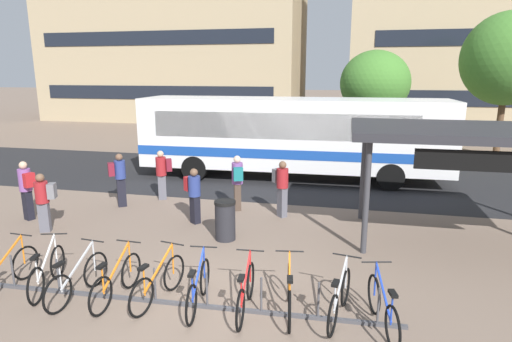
{
  "coord_description": "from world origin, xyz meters",
  "views": [
    {
      "loc": [
        2.34,
        -6.79,
        4.19
      ],
      "look_at": [
        -0.15,
        4.34,
        1.53
      ],
      "focal_mm": 29.74,
      "sensor_mm": 36.0,
      "label": 1
    }
  ],
  "objects_px": {
    "commuter_teal_pack_0": "(237,179)",
    "commuter_grey_pack_4": "(44,199)",
    "parked_bicycle_blue_9": "(383,308)",
    "commuter_red_pack_2": "(26,187)",
    "street_tree_0": "(375,83)",
    "street_tree_1": "(508,59)",
    "parked_bicycle_blue_5": "(198,288)",
    "city_bus": "(294,135)",
    "trash_bin": "(225,220)",
    "parked_bicycle_silver_8": "(340,299)",
    "commuter_maroon_pack_6": "(162,172)",
    "parked_bicycle_orange_0": "(5,272)",
    "parked_bicycle_orange_3": "(117,281)",
    "parked_bicycle_silver_2": "(78,280)",
    "commuter_maroon_pack_3": "(119,176)",
    "parked_bicycle_white_1": "(47,272)",
    "commuter_red_pack_1": "(194,192)",
    "commuter_grey_pack_5": "(282,185)",
    "parked_bicycle_orange_7": "(289,294)",
    "transit_shelter": "(482,135)",
    "parked_bicycle_orange_4": "(159,283)",
    "parked_bicycle_red_6": "(246,293)"
  },
  "relations": [
    {
      "from": "parked_bicycle_orange_7",
      "to": "transit_shelter",
      "type": "xyz_separation_m",
      "value": [
        3.98,
        4.24,
        2.34
      ]
    },
    {
      "from": "parked_bicycle_orange_3",
      "to": "transit_shelter",
      "type": "height_order",
      "value": "transit_shelter"
    },
    {
      "from": "parked_bicycle_orange_4",
      "to": "commuter_red_pack_2",
      "type": "relative_size",
      "value": 0.98
    },
    {
      "from": "parked_bicycle_white_1",
      "to": "commuter_red_pack_1",
      "type": "height_order",
      "value": "commuter_red_pack_1"
    },
    {
      "from": "commuter_teal_pack_0",
      "to": "commuter_grey_pack_4",
      "type": "distance_m",
      "value": 5.38
    },
    {
      "from": "commuter_red_pack_2",
      "to": "commuter_teal_pack_0",
      "type": "bearing_deg",
      "value": -136.07
    },
    {
      "from": "parked_bicycle_orange_4",
      "to": "parked_bicycle_blue_9",
      "type": "distance_m",
      "value": 4.01
    },
    {
      "from": "parked_bicycle_white_1",
      "to": "commuter_red_pack_2",
      "type": "bearing_deg",
      "value": 27.8
    },
    {
      "from": "commuter_teal_pack_0",
      "to": "trash_bin",
      "type": "xyz_separation_m",
      "value": [
        0.3,
        -2.34,
        -0.48
      ]
    },
    {
      "from": "parked_bicycle_orange_0",
      "to": "parked_bicycle_silver_8",
      "type": "relative_size",
      "value": 1.01
    },
    {
      "from": "commuter_red_pack_1",
      "to": "parked_bicycle_white_1",
      "type": "bearing_deg",
      "value": -71.05
    },
    {
      "from": "trash_bin",
      "to": "street_tree_1",
      "type": "relative_size",
      "value": 0.14
    },
    {
      "from": "parked_bicycle_orange_3",
      "to": "commuter_red_pack_2",
      "type": "xyz_separation_m",
      "value": [
        -4.86,
        3.5,
        0.62
      ]
    },
    {
      "from": "parked_bicycle_orange_0",
      "to": "parked_bicycle_white_1",
      "type": "xyz_separation_m",
      "value": [
        0.79,
        0.19,
        0.0
      ]
    },
    {
      "from": "commuter_grey_pack_4",
      "to": "commuter_maroon_pack_3",
      "type": "bearing_deg",
      "value": -129.59
    },
    {
      "from": "parked_bicycle_silver_2",
      "to": "parked_bicycle_orange_3",
      "type": "distance_m",
      "value": 0.76
    },
    {
      "from": "parked_bicycle_orange_3",
      "to": "parked_bicycle_orange_7",
      "type": "relative_size",
      "value": 1.01
    },
    {
      "from": "parked_bicycle_blue_9",
      "to": "commuter_red_pack_2",
      "type": "relative_size",
      "value": 0.97
    },
    {
      "from": "commuter_red_pack_2",
      "to": "trash_bin",
      "type": "bearing_deg",
      "value": -158.62
    },
    {
      "from": "commuter_maroon_pack_6",
      "to": "commuter_grey_pack_5",
      "type": "bearing_deg",
      "value": 139.55
    },
    {
      "from": "commuter_maroon_pack_3",
      "to": "commuter_maroon_pack_6",
      "type": "height_order",
      "value": "commuter_maroon_pack_3"
    },
    {
      "from": "parked_bicycle_silver_8",
      "to": "commuter_maroon_pack_6",
      "type": "relative_size",
      "value": 1.02
    },
    {
      "from": "parked_bicycle_silver_2",
      "to": "parked_bicycle_orange_4",
      "type": "xyz_separation_m",
      "value": [
        1.54,
        0.22,
        0.0
      ]
    },
    {
      "from": "city_bus",
      "to": "trash_bin",
      "type": "height_order",
      "value": "city_bus"
    },
    {
      "from": "city_bus",
      "to": "parked_bicycle_orange_0",
      "type": "height_order",
      "value": "city_bus"
    },
    {
      "from": "parked_bicycle_orange_0",
      "to": "parked_bicycle_blue_5",
      "type": "distance_m",
      "value": 3.92
    },
    {
      "from": "parked_bicycle_orange_0",
      "to": "trash_bin",
      "type": "bearing_deg",
      "value": -42.18
    },
    {
      "from": "parked_bicycle_silver_2",
      "to": "commuter_maroon_pack_3",
      "type": "xyz_separation_m",
      "value": [
        -2.17,
        5.33,
        0.61
      ]
    },
    {
      "from": "commuter_teal_pack_0",
      "to": "parked_bicycle_blue_5",
      "type": "bearing_deg",
      "value": 166.55
    },
    {
      "from": "city_bus",
      "to": "commuter_teal_pack_0",
      "type": "xyz_separation_m",
      "value": [
        -1.12,
        -4.49,
        -0.78
      ]
    },
    {
      "from": "parked_bicycle_red_6",
      "to": "commuter_red_pack_2",
      "type": "bearing_deg",
      "value": 61.32
    },
    {
      "from": "parked_bicycle_blue_5",
      "to": "commuter_teal_pack_0",
      "type": "bearing_deg",
      "value": 1.3
    },
    {
      "from": "commuter_maroon_pack_3",
      "to": "street_tree_0",
      "type": "xyz_separation_m",
      "value": [
        8.12,
        10.17,
        2.68
      ]
    },
    {
      "from": "parked_bicycle_orange_0",
      "to": "commuter_grey_pack_5",
      "type": "relative_size",
      "value": 1.02
    },
    {
      "from": "parked_bicycle_white_1",
      "to": "commuter_maroon_pack_3",
      "type": "height_order",
      "value": "commuter_maroon_pack_3"
    },
    {
      "from": "city_bus",
      "to": "parked_bicycle_orange_3",
      "type": "xyz_separation_m",
      "value": [
        -1.95,
        -10.14,
        -1.39
      ]
    },
    {
      "from": "city_bus",
      "to": "parked_bicycle_orange_0",
      "type": "xyz_separation_m",
      "value": [
        -4.27,
        -10.3,
        -1.39
      ]
    },
    {
      "from": "street_tree_0",
      "to": "street_tree_1",
      "type": "relative_size",
      "value": 0.74
    },
    {
      "from": "commuter_maroon_pack_3",
      "to": "trash_bin",
      "type": "relative_size",
      "value": 1.67
    },
    {
      "from": "parked_bicycle_orange_4",
      "to": "trash_bin",
      "type": "relative_size",
      "value": 1.66
    },
    {
      "from": "transit_shelter",
      "to": "parked_bicycle_orange_0",
      "type": "bearing_deg",
      "value": -154.6
    },
    {
      "from": "parked_bicycle_orange_0",
      "to": "parked_bicycle_orange_3",
      "type": "distance_m",
      "value": 2.33
    },
    {
      "from": "trash_bin",
      "to": "parked_bicycle_white_1",
      "type": "bearing_deg",
      "value": -129.14
    },
    {
      "from": "parked_bicycle_white_1",
      "to": "commuter_grey_pack_5",
      "type": "height_order",
      "value": "commuter_grey_pack_5"
    },
    {
      "from": "city_bus",
      "to": "parked_bicycle_blue_5",
      "type": "relative_size",
      "value": 7.04
    },
    {
      "from": "parked_bicycle_silver_8",
      "to": "commuter_red_pack_1",
      "type": "bearing_deg",
      "value": 56.44
    },
    {
      "from": "parked_bicycle_silver_2",
      "to": "commuter_grey_pack_5",
      "type": "xyz_separation_m",
      "value": [
        2.99,
        5.5,
        0.59
      ]
    },
    {
      "from": "trash_bin",
      "to": "street_tree_0",
      "type": "bearing_deg",
      "value": 71.38
    },
    {
      "from": "parked_bicycle_orange_0",
      "to": "commuter_teal_pack_0",
      "type": "distance_m",
      "value": 6.63
    },
    {
      "from": "parked_bicycle_orange_3",
      "to": "parked_bicycle_orange_7",
      "type": "height_order",
      "value": "same"
    }
  ]
}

